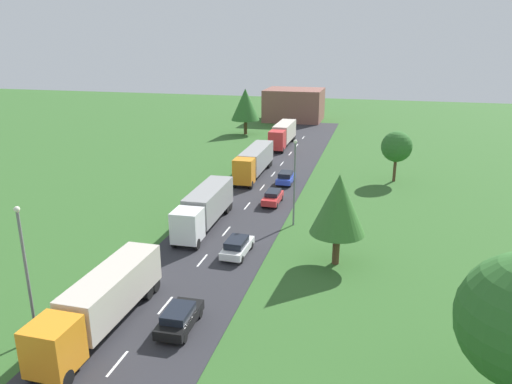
{
  "coord_description": "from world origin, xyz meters",
  "views": [
    {
      "loc": [
        13.62,
        -12.36,
        18.02
      ],
      "look_at": [
        0.62,
        38.88,
        1.25
      ],
      "focal_mm": 34.45,
      "sensor_mm": 36.0,
      "label": 1
    }
  ],
  "objects_px": {
    "car_fourth": "(273,197)",
    "tree_pine": "(338,205)",
    "truck_fourth": "(283,134)",
    "distant_building": "(294,105)",
    "truck_lead": "(102,300)",
    "lamppost_lead": "(26,268)",
    "truck_third": "(254,160)",
    "tree_maple": "(397,147)",
    "car_second": "(179,318)",
    "truck_second": "(205,207)",
    "car_fifth": "(286,177)",
    "lamppost_second": "(294,179)",
    "car_third": "(237,246)",
    "tree_elm": "(245,105)"
  },
  "relations": [
    {
      "from": "truck_lead",
      "to": "distant_building",
      "type": "xyz_separation_m",
      "value": [
        -2.62,
        84.73,
        1.41
      ]
    },
    {
      "from": "tree_elm",
      "to": "truck_second",
      "type": "bearing_deg",
      "value": -79.29
    },
    {
      "from": "car_third",
      "to": "lamppost_second",
      "type": "bearing_deg",
      "value": 67.63
    },
    {
      "from": "lamppost_second",
      "to": "tree_pine",
      "type": "xyz_separation_m",
      "value": [
        4.93,
        -7.8,
        0.37
      ]
    },
    {
      "from": "car_third",
      "to": "car_fifth",
      "type": "xyz_separation_m",
      "value": [
        -0.04,
        22.22,
        0.0
      ]
    },
    {
      "from": "lamppost_lead",
      "to": "lamppost_second",
      "type": "distance_m",
      "value": 26.13
    },
    {
      "from": "car_third",
      "to": "lamppost_lead",
      "type": "xyz_separation_m",
      "value": [
        -8.72,
        -14.82,
        4.01
      ]
    },
    {
      "from": "truck_fourth",
      "to": "lamppost_second",
      "type": "bearing_deg",
      "value": -77.09
    },
    {
      "from": "car_second",
      "to": "car_fourth",
      "type": "distance_m",
      "value": 25.7
    },
    {
      "from": "truck_lead",
      "to": "tree_maple",
      "type": "bearing_deg",
      "value": 64.95
    },
    {
      "from": "car_fourth",
      "to": "lamppost_lead",
      "type": "height_order",
      "value": "lamppost_lead"
    },
    {
      "from": "car_fourth",
      "to": "truck_second",
      "type": "bearing_deg",
      "value": -120.82
    },
    {
      "from": "lamppost_second",
      "to": "tree_maple",
      "type": "height_order",
      "value": "lamppost_second"
    },
    {
      "from": "car_second",
      "to": "car_fourth",
      "type": "xyz_separation_m",
      "value": [
        0.49,
        25.69,
        -0.01
      ]
    },
    {
      "from": "truck_lead",
      "to": "lamppost_second",
      "type": "relative_size",
      "value": 1.4
    },
    {
      "from": "car_fourth",
      "to": "distant_building",
      "type": "height_order",
      "value": "distant_building"
    },
    {
      "from": "truck_lead",
      "to": "truck_third",
      "type": "xyz_separation_m",
      "value": [
        0.3,
        37.71,
        0.1
      ]
    },
    {
      "from": "truck_fourth",
      "to": "tree_pine",
      "type": "bearing_deg",
      "value": -73.26
    },
    {
      "from": "car_second",
      "to": "car_fifth",
      "type": "bearing_deg",
      "value": 89.32
    },
    {
      "from": "tree_maple",
      "to": "tree_elm",
      "type": "distance_m",
      "value": 38.18
    },
    {
      "from": "truck_third",
      "to": "car_second",
      "type": "relative_size",
      "value": 3.01
    },
    {
      "from": "car_second",
      "to": "tree_elm",
      "type": "height_order",
      "value": "tree_elm"
    },
    {
      "from": "truck_lead",
      "to": "tree_pine",
      "type": "height_order",
      "value": "tree_pine"
    },
    {
      "from": "truck_fourth",
      "to": "car_second",
      "type": "bearing_deg",
      "value": -85.51
    },
    {
      "from": "car_second",
      "to": "tree_maple",
      "type": "height_order",
      "value": "tree_maple"
    },
    {
      "from": "truck_lead",
      "to": "car_fourth",
      "type": "xyz_separation_m",
      "value": [
        5.22,
        26.83,
        -1.22
      ]
    },
    {
      "from": "truck_second",
      "to": "car_second",
      "type": "relative_size",
      "value": 2.77
    },
    {
      "from": "truck_fourth",
      "to": "distant_building",
      "type": "distance_m",
      "value": 27.74
    },
    {
      "from": "car_fourth",
      "to": "car_fifth",
      "type": "relative_size",
      "value": 1.0
    },
    {
      "from": "lamppost_second",
      "to": "tree_maple",
      "type": "xyz_separation_m",
      "value": [
        9.98,
        18.61,
        -0.24
      ]
    },
    {
      "from": "truck_lead",
      "to": "car_third",
      "type": "relative_size",
      "value": 2.73
    },
    {
      "from": "car_fifth",
      "to": "lamppost_lead",
      "type": "relative_size",
      "value": 0.48
    },
    {
      "from": "tree_pine",
      "to": "distant_building",
      "type": "relative_size",
      "value": 0.62
    },
    {
      "from": "truck_fourth",
      "to": "car_fourth",
      "type": "bearing_deg",
      "value": -80.85
    },
    {
      "from": "lamppost_lead",
      "to": "distant_building",
      "type": "distance_m",
      "value": 86.77
    },
    {
      "from": "truck_second",
      "to": "car_fourth",
      "type": "bearing_deg",
      "value": 59.18
    },
    {
      "from": "truck_fourth",
      "to": "lamppost_second",
      "type": "relative_size",
      "value": 1.41
    },
    {
      "from": "truck_lead",
      "to": "tree_pine",
      "type": "relative_size",
      "value": 1.57
    },
    {
      "from": "car_fourth",
      "to": "tree_pine",
      "type": "xyz_separation_m",
      "value": [
        8.31,
        -13.52,
        4.35
      ]
    },
    {
      "from": "tree_maple",
      "to": "car_fourth",
      "type": "bearing_deg",
      "value": -136.0
    },
    {
      "from": "car_third",
      "to": "car_fourth",
      "type": "height_order",
      "value": "car_third"
    },
    {
      "from": "car_fifth",
      "to": "tree_maple",
      "type": "height_order",
      "value": "tree_maple"
    },
    {
      "from": "distant_building",
      "to": "truck_second",
      "type": "bearing_deg",
      "value": -87.55
    },
    {
      "from": "car_fifth",
      "to": "distant_building",
      "type": "distance_m",
      "value": 50.39
    },
    {
      "from": "truck_lead",
      "to": "car_fifth",
      "type": "height_order",
      "value": "truck_lead"
    },
    {
      "from": "truck_lead",
      "to": "car_fifth",
      "type": "relative_size",
      "value": 2.85
    },
    {
      "from": "distant_building",
      "to": "lamppost_lead",
      "type": "bearing_deg",
      "value": -90.62
    },
    {
      "from": "car_fifth",
      "to": "tree_pine",
      "type": "relative_size",
      "value": 0.55
    },
    {
      "from": "truck_third",
      "to": "truck_fourth",
      "type": "height_order",
      "value": "truck_fourth"
    },
    {
      "from": "lamppost_lead",
      "to": "truck_third",
      "type": "bearing_deg",
      "value": 84.47
    }
  ]
}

